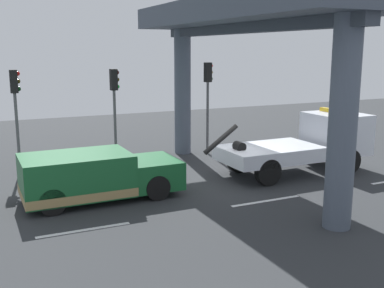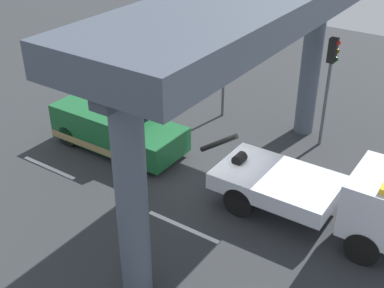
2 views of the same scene
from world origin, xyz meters
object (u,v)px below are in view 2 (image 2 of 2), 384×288
towed_van_green (114,128)px  traffic_light_near (148,33)px  tow_truck_white (337,195)px  traffic_light_far (225,50)px  traffic_light_mid (331,69)px

towed_van_green → traffic_light_near: traffic_light_near is taller
tow_truck_white → traffic_light_near: size_ratio=1.75×
towed_van_green → traffic_light_near: bearing=112.3°
traffic_light_near → traffic_light_far: 4.00m
towed_van_green → traffic_light_mid: size_ratio=1.21×
towed_van_green → traffic_light_mid: bearing=35.3°
tow_truck_white → traffic_light_far: bearing=145.4°
traffic_light_near → traffic_light_mid: size_ratio=0.96×
traffic_light_far → traffic_light_mid: bearing=0.0°
tow_truck_white → traffic_light_mid: (-2.27, 4.66, 1.95)m
tow_truck_white → traffic_light_mid: bearing=115.9°
traffic_light_near → traffic_light_far: (4.00, 0.00, -0.03)m
tow_truck_white → traffic_light_near: bearing=156.6°
traffic_light_mid → traffic_light_far: bearing=-180.0°
tow_truck_white → traffic_light_mid: traffic_light_mid is taller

